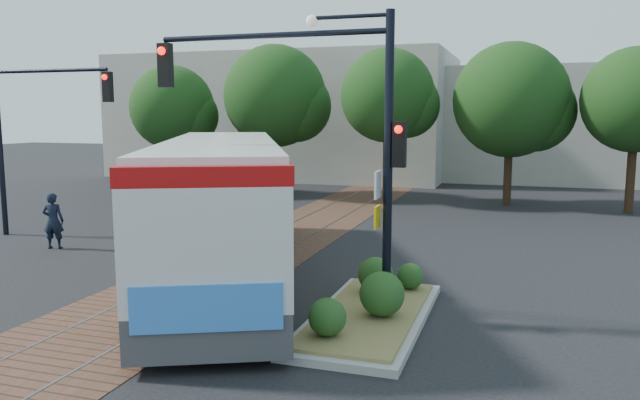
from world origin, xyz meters
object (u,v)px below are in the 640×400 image
Objects in this scene: traffic_island at (372,305)px; signal_pole_left at (25,124)px; parked_car at (234,193)px; officer at (53,221)px; signal_pole_main at (329,117)px; city_bus at (222,200)px.

traffic_island is 14.50m from signal_pole_left.
officer is at bearing 178.44° from parked_car.
signal_pole_left is 9.62m from parked_car.
signal_pole_main is (-0.96, 0.09, 3.83)m from traffic_island.
signal_pole_left is 1.38× the size of parked_car.
city_bus is 2.19× the size of signal_pole_left.
signal_pole_main is 13.14m from signal_pole_left.
signal_pole_main is 1.38× the size of parked_car.
signal_pole_main reaches higher than traffic_island.
traffic_island is at bearing -136.31° from parked_car.
signal_pole_main reaches higher than officer.
signal_pole_left reaches higher than parked_car.
signal_pole_left is 3.87m from officer.
city_bus is 11.81m from parked_car.
signal_pole_main is 3.39× the size of officer.
city_bus reaches higher than traffic_island.
officer is at bearing 162.09° from traffic_island.
signal_pole_left reaches higher than city_bus.
signal_pole_main is at bearing -138.97° from parked_car.
signal_pole_main is at bearing -21.45° from signal_pole_left.
traffic_island is at bearing 142.82° from officer.
traffic_island is (4.64, -2.49, -1.65)m from city_bus.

